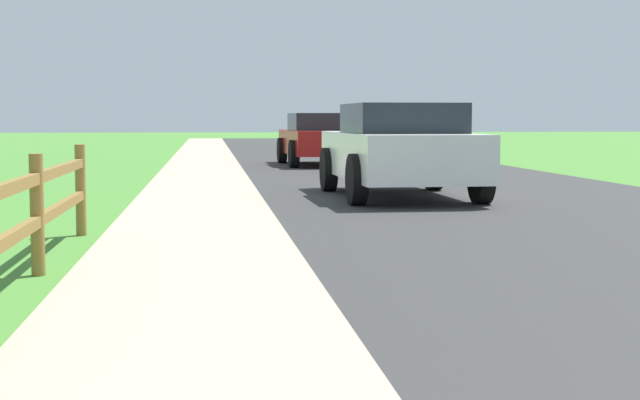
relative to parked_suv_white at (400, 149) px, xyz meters
name	(u,v)px	position (x,y,z in m)	size (l,w,h in m)	color
ground_plane	(241,167)	(-2.18, 9.87, -0.77)	(120.00, 120.00, 0.00)	#468231
road_asphalt	(363,163)	(1.32, 11.87, -0.77)	(7.00, 66.00, 0.01)	#313131
curb_concrete	(130,164)	(-5.18, 11.87, -0.77)	(6.00, 66.00, 0.01)	tan
grass_verge	(74,164)	(-6.68, 11.87, -0.76)	(5.00, 66.00, 0.00)	#468231
parked_suv_white	(400,149)	(0.00, 0.00, 0.00)	(2.16, 4.50, 1.49)	white
parked_car_red	(321,138)	(-0.01, 10.64, -0.06)	(2.17, 4.34, 1.39)	maroon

